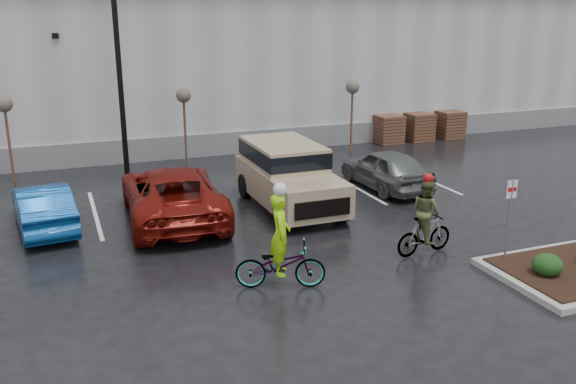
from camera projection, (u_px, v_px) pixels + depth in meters
name	position (u px, v px, depth m)	size (l,w,h in m)	color
ground	(375.00, 291.00, 13.86)	(120.00, 120.00, 0.00)	black
warehouse	(175.00, 59.00, 32.44)	(60.50, 15.50, 7.20)	#AAADAF
wooded_ridge	(123.00, 48.00, 53.15)	(80.00, 25.00, 6.00)	#22401A
lamppost	(116.00, 23.00, 21.54)	(0.50, 1.00, 9.22)	black
sapling_west	(5.00, 109.00, 21.88)	(0.60, 0.60, 3.20)	#532F21
sapling_mid	(184.00, 100.00, 24.15)	(0.60, 0.60, 3.20)	#532F21
sapling_east	(352.00, 91.00, 26.77)	(0.60, 0.60, 3.20)	#532F21
pallet_stack_a	(388.00, 129.00, 29.13)	(1.20, 1.20, 1.35)	#532F21
pallet_stack_b	(419.00, 127.00, 29.72)	(1.20, 1.20, 1.35)	#532F21
pallet_stack_c	(449.00, 124.00, 30.35)	(1.20, 1.20, 1.35)	#532F21
shrub_a	(547.00, 265.00, 14.25)	(0.70, 0.70, 0.52)	black
fire_lane_sign	(510.00, 210.00, 14.96)	(0.30, 0.05, 2.20)	gray
car_blue	(43.00, 207.00, 17.60)	(1.43, 4.10, 1.35)	navy
car_red	(172.00, 194.00, 18.39)	(2.71, 5.89, 1.64)	maroon
suv_tan	(290.00, 177.00, 19.37)	(2.20, 5.10, 2.06)	tan
car_grey	(386.00, 169.00, 21.68)	(1.70, 4.22, 1.44)	slate
cyclist_hivis	(280.00, 256.00, 13.84)	(2.19, 1.37, 2.50)	#3F3F44
cyclist_olive	(425.00, 225.00, 15.76)	(1.72, 0.85, 2.18)	#3F3F44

